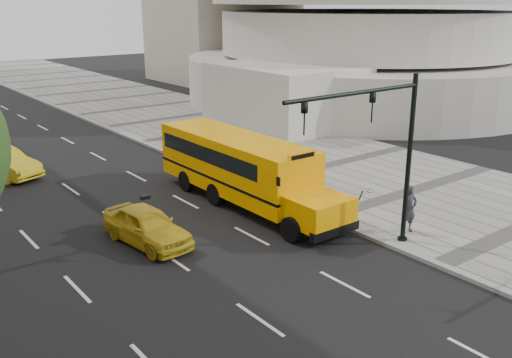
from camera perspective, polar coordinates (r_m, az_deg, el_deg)
ground at (r=25.19m, az=-11.97°, el=-3.42°), size 140.00×140.00×0.00m
sidewalk_museum at (r=31.86m, az=7.74°, el=1.39°), size 12.00×140.00×0.15m
curb_museum at (r=28.08m, az=-0.94°, el=-0.67°), size 0.30×140.00×0.15m
school_bus at (r=25.59m, az=-1.68°, el=1.47°), size 2.96×11.56×3.19m
taxi_near at (r=21.86m, az=-10.85°, el=-4.62°), size 2.18×4.37×1.43m
taxi_far at (r=32.30m, az=-24.04°, el=1.48°), size 3.17×4.85×1.51m
pedestrian at (r=22.84m, az=15.04°, el=-2.91°), size 0.77×0.59×1.90m
traffic_signal at (r=20.09m, az=12.75°, el=3.42°), size 6.18×0.36×6.40m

